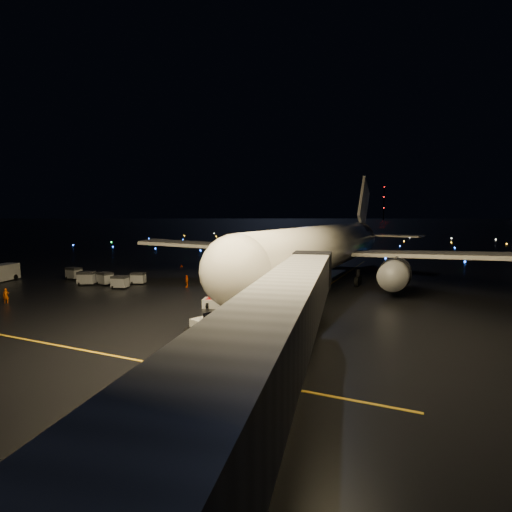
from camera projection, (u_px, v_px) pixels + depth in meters
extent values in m
plane|color=black|center=(398.00, 227.00, 311.69)|extent=(2000.00, 2000.00, 0.00)
cube|color=gold|center=(311.00, 297.00, 47.79)|extent=(0.25, 80.00, 0.02)
cube|color=gold|center=(18.00, 338.00, 31.93)|extent=(60.00, 0.25, 0.02)
cube|color=silver|center=(216.00, 326.00, 31.84)|extent=(4.70, 3.51, 2.00)
cube|color=silver|center=(1.00, 273.00, 59.07)|extent=(3.95, 7.13, 2.51)
imported|color=#F35604|center=(6.00, 296.00, 44.44)|extent=(0.73, 0.70, 1.69)
imported|color=#F35604|center=(187.00, 281.00, 54.17)|extent=(0.81, 1.04, 1.65)
cone|color=#FE3C07|center=(232.00, 281.00, 57.76)|extent=(0.48, 0.48, 0.44)
cone|color=#FE3C07|center=(245.00, 278.00, 60.36)|extent=(0.60, 0.60, 0.53)
cone|color=#FE3C07|center=(204.00, 280.00, 58.67)|extent=(0.57, 0.57, 0.54)
cone|color=#FE3C07|center=(182.00, 265.00, 75.43)|extent=(0.46, 0.46, 0.52)
cylinder|color=black|center=(384.00, 202.00, 732.55)|extent=(1.80, 1.80, 64.00)
cube|color=gray|center=(138.00, 278.00, 56.83)|extent=(2.22, 1.86, 1.61)
cube|color=gray|center=(105.00, 278.00, 56.18)|extent=(2.37, 1.91, 1.77)
cube|color=gray|center=(120.00, 282.00, 53.35)|extent=(2.28, 1.82, 1.71)
cube|color=gray|center=(87.00, 278.00, 56.05)|extent=(2.67, 2.35, 1.89)
cube|color=gray|center=(74.00, 273.00, 60.94)|extent=(2.27, 1.70, 1.80)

